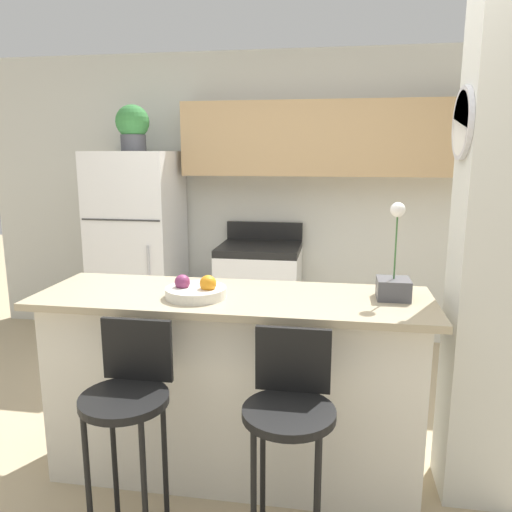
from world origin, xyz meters
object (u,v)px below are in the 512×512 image
Objects in this scene: fruit_bowl at (196,291)px; refrigerator at (139,249)px; bar_stool_left at (128,400)px; potted_plant_on_fridge at (133,126)px; stove_range at (260,296)px; trash_bin at (195,333)px; bar_stool_right at (290,414)px; orchid_vase at (394,279)px.

refrigerator is at bearing 120.01° from fruit_bowl.
potted_plant_on_fridge reaches higher than bar_stool_left.
potted_plant_on_fridge is at bearing -177.89° from stove_range.
stove_range reaches higher than trash_bin.
bar_stool_right is (0.69, 0.00, 0.00)m from bar_stool_left.
bar_stool_left is 2.10m from trash_bin.
trash_bin is at bearing -22.74° from potted_plant_on_fridge.
bar_stool_right is 3.02m from potted_plant_on_fridge.
fruit_bowl is at bearing -91.00° from stove_range.
fruit_bowl is at bearing 69.13° from bar_stool_left.
refrigerator is 1.05m from potted_plant_on_fridge.
bar_stool_right is 3.26× the size of fruit_bowl.
stove_range is at bearing 2.11° from potted_plant_on_fridge.
trash_bin is (-0.30, 2.03, -0.46)m from bar_stool_left.
refrigerator is 1.14m from stove_range.
bar_stool_left is 0.61m from fruit_bowl.
potted_plant_on_fridge is (-1.07, -0.04, 1.44)m from stove_range.
stove_range is at bearing 101.74° from bar_stool_right.
fruit_bowl is at bearing -59.99° from refrigerator.
orchid_vase is (1.13, 0.59, 0.43)m from bar_stool_left.
fruit_bowl is 0.79× the size of trash_bin.
potted_plant_on_fridge is 2.73m from orchid_vase.
potted_plant_on_fridge is 1.01× the size of trash_bin.
refrigerator reaches higher than trash_bin.
trash_bin is (-0.98, 2.03, -0.46)m from bar_stool_right.
orchid_vase is 1.24× the size of trash_bin.
potted_plant_on_fridge is (-0.00, 0.00, 1.05)m from refrigerator.
refrigerator is at bearing 124.46° from bar_stool_right.
fruit_bowl is (-0.51, 0.46, 0.36)m from bar_stool_right.
stove_range is at bearing 2.12° from refrigerator.
orchid_vase is (0.92, -1.71, 0.62)m from stove_range.
potted_plant_on_fridge is 2.27m from fruit_bowl.
refrigerator is 4.44× the size of potted_plant_on_fridge.
potted_plant_on_fridge is at bearing 110.98° from bar_stool_left.
fruit_bowl reaches higher than stove_range.
stove_range is 2.80× the size of potted_plant_on_fridge.
refrigerator is 1.74× the size of bar_stool_right.
stove_range reaches higher than bar_stool_left.
bar_stool_right is 2.55× the size of potted_plant_on_fridge.
refrigerator is 2.09m from fruit_bowl.
bar_stool_left is at bearing -69.02° from refrigerator.
trash_bin is at bearing 134.91° from orchid_vase.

